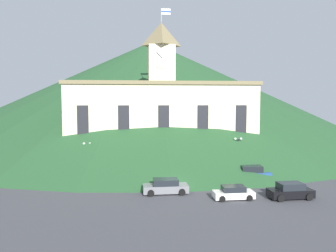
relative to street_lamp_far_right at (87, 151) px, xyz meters
The scene contains 13 objects.
ground_plane 16.57m from the street_lamp_far_right, 43.60° to the right, with size 160.00×160.00×0.00m, color #424247.
civic_building 14.84m from the street_lamp_far_right, 34.50° to the left, with size 32.48×10.76×26.83m.
banner_fence 12.00m from the street_lamp_far_right, ahead, with size 31.76×0.12×2.22m.
hillside_backdrop 51.52m from the street_lamp_far_right, 76.54° to the left, with size 120.74×120.74×28.40m, color #234C28.
street_lamp_far_right is the anchor object (origin of this frame).
street_lamp_center 12.01m from the street_lamp_far_right, ahead, with size 1.26×0.36×4.48m.
street_lamp_right 23.11m from the street_lamp_far_right, ahead, with size 1.26×0.36×5.22m.
car_white_taxi 23.32m from the street_lamp_far_right, 38.49° to the right, with size 4.54×2.22×1.50m.
car_yellow_coupe 7.55m from the street_lamp_far_right, 66.98° to the right, with size 4.23×2.18×1.35m.
car_gray_pickup 16.02m from the street_lamp_far_right, 46.97° to the right, with size 5.35×2.48×1.75m.
car_blue_van 24.02m from the street_lamp_far_right, 15.74° to the right, with size 5.22×2.65×2.10m.
car_black_suv 28.78m from the street_lamp_far_right, 31.17° to the right, with size 5.00×2.58×1.80m.
pedestrian 13.47m from the street_lamp_far_right, 23.86° to the right, with size 0.51×0.51×1.76m.
Camera 1 is at (-4.17, -38.16, 10.88)m, focal length 35.00 mm.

